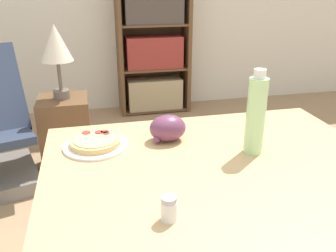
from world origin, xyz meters
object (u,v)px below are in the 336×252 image
object	(u,v)px
salt_shaker	(169,209)
bookshelf	(154,50)
table_lamp	(56,47)
side_table	(66,134)
drink_bottle	(256,115)
pizza_on_plate	(95,143)
grape_bunch	(167,128)

from	to	relation	value
salt_shaker	bookshelf	world-z (taller)	bookshelf
salt_shaker	table_lamp	xyz separation A→B (m)	(-0.36, 1.70, 0.13)
table_lamp	side_table	bearing A→B (deg)	0.00
salt_shaker	side_table	bearing A→B (deg)	102.00
salt_shaker	table_lamp	distance (m)	1.75
salt_shaker	drink_bottle	bearing A→B (deg)	39.50
bookshelf	table_lamp	xyz separation A→B (m)	(-0.84, -1.08, 0.26)
salt_shaker	side_table	xyz separation A→B (m)	(-0.36, 1.70, -0.49)
drink_bottle	table_lamp	size ratio (longest dim) A/B	0.60
pizza_on_plate	grape_bunch	bearing A→B (deg)	-0.55
drink_bottle	bookshelf	bearing A→B (deg)	87.52
side_table	salt_shaker	bearing A→B (deg)	-78.00
pizza_on_plate	drink_bottle	xyz separation A→B (m)	(0.54, -0.17, 0.13)
grape_bunch	table_lamp	bearing A→B (deg)	110.70
drink_bottle	pizza_on_plate	bearing A→B (deg)	162.97
side_table	bookshelf	bearing A→B (deg)	52.00
pizza_on_plate	salt_shaker	world-z (taller)	salt_shaker
drink_bottle	table_lamp	xyz separation A→B (m)	(-0.74, 1.39, 0.02)
pizza_on_plate	drink_bottle	bearing A→B (deg)	-17.03
grape_bunch	drink_bottle	xyz separation A→B (m)	(0.27, -0.16, 0.09)
salt_shaker	pizza_on_plate	bearing A→B (deg)	109.29
drink_bottle	side_table	world-z (taller)	drink_bottle
pizza_on_plate	table_lamp	world-z (taller)	table_lamp
salt_shaker	bookshelf	size ratio (longest dim) A/B	0.05
grape_bunch	table_lamp	size ratio (longest dim) A/B	0.28
bookshelf	pizza_on_plate	bearing A→B (deg)	-105.71
salt_shaker	table_lamp	bearing A→B (deg)	102.00
grape_bunch	side_table	xyz separation A→B (m)	(-0.46, 1.23, -0.51)
side_table	table_lamp	xyz separation A→B (m)	(0.00, 0.00, 0.62)
pizza_on_plate	table_lamp	bearing A→B (deg)	99.04
drink_bottle	bookshelf	distance (m)	2.49
grape_bunch	table_lamp	xyz separation A→B (m)	(-0.46, 1.23, 0.11)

